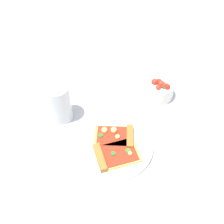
# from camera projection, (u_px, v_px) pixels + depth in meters

# --- Properties ---
(ground_plane) EXTENTS (2.40, 2.40, 0.00)m
(ground_plane) POSITION_uv_depth(u_px,v_px,m) (124.00, 148.00, 0.83)
(ground_plane) COLOR silver
(ground_plane) RESTS_ON ground
(plate) EXTENTS (0.24, 0.24, 0.01)m
(plate) POSITION_uv_depth(u_px,v_px,m) (113.00, 145.00, 0.83)
(plate) COLOR white
(plate) RESTS_ON ground_plane
(pizza_slice_near) EXTENTS (0.13, 0.10, 0.02)m
(pizza_slice_near) POSITION_uv_depth(u_px,v_px,m) (114.00, 155.00, 0.79)
(pizza_slice_near) COLOR #E5B256
(pizza_slice_near) RESTS_ON plate
(pizza_slice_far) EXTENTS (0.14, 0.11, 0.03)m
(pizza_slice_far) POSITION_uv_depth(u_px,v_px,m) (117.00, 136.00, 0.84)
(pizza_slice_far) COLOR gold
(pizza_slice_far) RESTS_ON plate
(salad_bowl) EXTENTS (0.11, 0.11, 0.07)m
(salad_bowl) POSITION_uv_depth(u_px,v_px,m) (158.00, 89.00, 0.96)
(salad_bowl) COLOR white
(salad_bowl) RESTS_ON ground_plane
(soda_glass) EXTENTS (0.08, 0.08, 0.14)m
(soda_glass) POSITION_uv_depth(u_px,v_px,m) (60.00, 104.00, 0.87)
(soda_glass) COLOR silver
(soda_glass) RESTS_ON ground_plane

